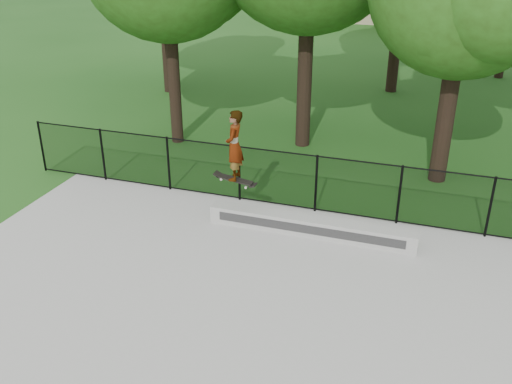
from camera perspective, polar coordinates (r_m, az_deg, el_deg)
ground at (r=9.70m, az=-2.51°, el=-17.60°), size 100.00×100.00×0.00m
concrete_slab at (r=9.68m, az=-2.52°, el=-17.47°), size 14.00×12.00×0.06m
grind_ledge at (r=13.17m, az=5.47°, el=-3.45°), size 4.82×0.40×0.42m
car_a at (r=41.09m, az=4.32°, el=16.94°), size 3.42×1.95×1.10m
car_b at (r=42.87m, az=5.97°, el=17.33°), size 3.50×1.50×1.25m
car_c at (r=40.51m, az=17.32°, el=15.93°), size 4.46×3.00×1.29m
skater_airborne at (r=12.84m, az=-2.18°, el=4.53°), size 0.84×0.63×1.78m
chainlink_fence at (r=14.01m, az=6.03°, el=0.85°), size 16.06×0.06×1.50m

